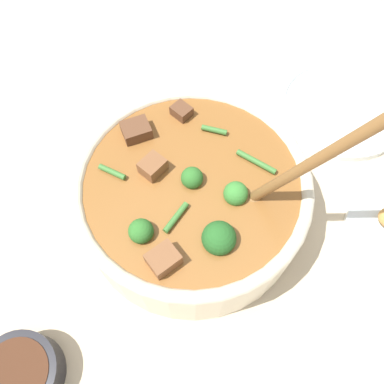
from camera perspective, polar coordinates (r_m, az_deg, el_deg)
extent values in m
plane|color=#C6B293|center=(0.53, 0.00, -3.16)|extent=(4.00, 4.00, 0.00)
cylinder|color=beige|center=(0.49, 0.00, -0.97)|extent=(0.30, 0.30, 0.09)
torus|color=beige|center=(0.46, 0.00, 1.58)|extent=(0.30, 0.30, 0.02)
cylinder|color=brown|center=(0.48, 0.00, -0.08)|extent=(0.27, 0.27, 0.06)
sphere|color=#235B23|center=(0.41, 4.13, -7.01)|extent=(0.04, 0.04, 0.04)
cylinder|color=#6B9956|center=(0.44, 3.89, -8.37)|extent=(0.01, 0.01, 0.02)
sphere|color=#2D6B28|center=(0.45, 0.17, 1.94)|extent=(0.03, 0.03, 0.03)
cylinder|color=#6B9956|center=(0.46, 0.17, 0.71)|extent=(0.01, 0.01, 0.01)
sphere|color=#2D6B28|center=(0.42, -7.78, -5.93)|extent=(0.03, 0.03, 0.03)
cylinder|color=#6B9956|center=(0.44, -7.45, -6.98)|extent=(0.01, 0.01, 0.01)
sphere|color=#387F33|center=(0.44, 6.67, -0.23)|extent=(0.03, 0.03, 0.03)
cylinder|color=#6B9956|center=(0.46, 6.40, -1.49)|extent=(0.01, 0.01, 0.01)
cube|color=brown|center=(0.46, -6.00, 3.80)|extent=(0.03, 0.03, 0.02)
cube|color=brown|center=(0.51, -1.60, 12.06)|extent=(0.03, 0.03, 0.02)
cube|color=brown|center=(0.41, -4.36, -10.29)|extent=(0.04, 0.04, 0.02)
cube|color=brown|center=(0.50, -8.43, 8.96)|extent=(0.04, 0.05, 0.03)
cylinder|color=#3D7533|center=(0.49, 3.39, 9.43)|extent=(0.03, 0.02, 0.01)
cylinder|color=#3D7533|center=(0.47, 9.76, 4.57)|extent=(0.05, 0.01, 0.01)
cylinder|color=#3D7533|center=(0.47, -12.07, 3.02)|extent=(0.04, 0.01, 0.01)
cylinder|color=#3D7533|center=(0.43, -2.46, -3.88)|extent=(0.01, 0.04, 0.01)
ellipsoid|color=brown|center=(0.45, 9.10, -0.89)|extent=(0.04, 0.03, 0.01)
cylinder|color=brown|center=(0.37, 18.59, 4.69)|extent=(0.11, 0.04, 0.21)
cylinder|color=black|center=(0.50, -24.63, -23.95)|extent=(0.09, 0.09, 0.04)
cylinder|color=#472819|center=(0.49, -25.25, -23.77)|extent=(0.07, 0.07, 0.01)
cylinder|color=white|center=(0.68, 21.55, 11.82)|extent=(0.21, 0.21, 0.01)
torus|color=white|center=(0.67, 21.72, 12.14)|extent=(0.20, 0.20, 0.01)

